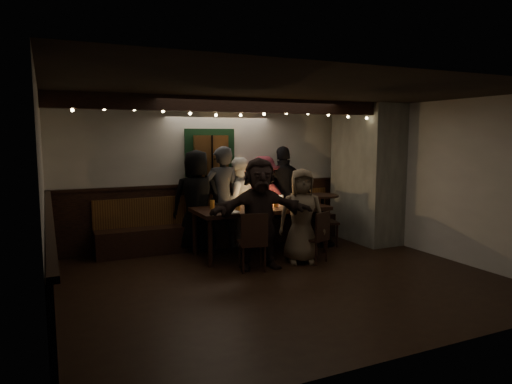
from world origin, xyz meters
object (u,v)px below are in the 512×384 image
person_a (197,201)px  person_c (237,202)px  person_g (302,216)px  person_f (260,214)px  dining_table (261,211)px  high_top (322,213)px  person_b (222,198)px  person_d (263,200)px  chair_near_left (253,239)px  chair_end (321,217)px  person_e (284,194)px  chair_near_right (318,234)px

person_a → person_c: person_a is taller
person_a → person_g: person_a is taller
person_f → person_g: person_f is taller
dining_table → high_top: size_ratio=2.42×
person_b → dining_table: bearing=126.1°
person_a → person_d: 1.28m
person_b → person_f: person_b is taller
person_c → chair_near_left: bearing=71.5°
person_b → person_f: bearing=92.5°
person_a → person_d: person_a is taller
person_f → dining_table: bearing=74.6°
chair_near_left → chair_end: chair_end is taller
person_b → person_e: (1.32, 0.12, -0.01)m
dining_table → person_a: size_ratio=1.28×
chair_near_left → person_f: bearing=35.4°
person_d → person_g: bearing=105.0°
person_a → person_d: (1.28, -0.03, -0.07)m
person_c → person_f: person_f is taller
chair_end → person_g: 1.24m
dining_table → chair_end: 1.28m
person_c → person_g: 1.60m
dining_table → chair_near_left: size_ratio=2.55×
person_f → person_g: (0.75, 0.02, -0.09)m
person_c → person_e: 0.97m
person_b → chair_end: bearing=161.1°
high_top → person_b: (-1.79, 0.52, 0.32)m
high_top → person_a: (-2.23, 0.57, 0.30)m
person_a → person_b: size_ratio=0.97×
dining_table → person_d: person_d is taller
dining_table → person_e: bearing=41.2°
person_a → person_b: 0.45m
chair_near_left → chair_near_right: (1.13, 0.00, -0.04)m
person_f → person_d: bearing=73.3°
person_b → person_g: bearing=119.9°
chair_near_right → person_e: person_e is taller
person_b → person_c: (0.36, 0.15, -0.11)m
person_c → person_e: bearing=174.5°
person_c → high_top: bearing=151.2°
person_f → person_b: bearing=104.5°
chair_near_left → person_b: person_b is taller
chair_near_right → person_g: bearing=149.7°
chair_end → person_a: person_a is taller
high_top → person_d: size_ratio=0.57×
person_c → person_d: bearing=161.9°
dining_table → person_d: size_ratio=1.39×
high_top → dining_table: bearing=-175.4°
chair_near_left → person_a: bearing=103.3°
person_e → person_g: (-0.49, -1.51, -0.16)m
chair_near_right → person_a: person_a is taller
person_b → person_e: size_ratio=1.01×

